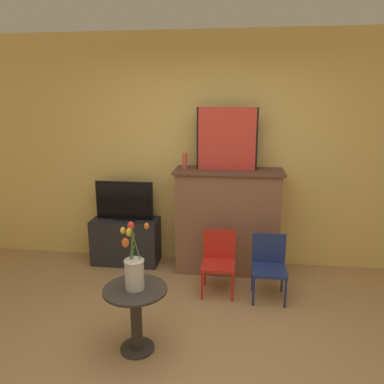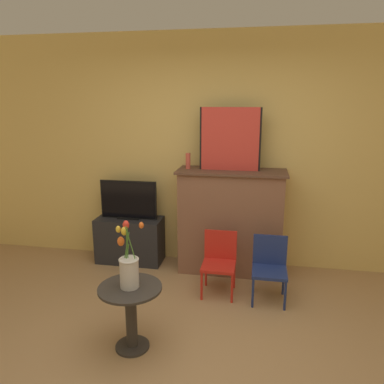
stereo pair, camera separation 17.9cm
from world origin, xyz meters
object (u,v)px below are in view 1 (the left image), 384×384
object	(u,v)px
tv_monitor	(124,201)
vase_tulips	(134,269)
chair_blue	(269,263)
chair_red	(219,258)
painting	(227,139)

from	to	relation	value
tv_monitor	vase_tulips	bearing A→B (deg)	-70.41
chair_blue	vase_tulips	bearing A→B (deg)	-138.04
tv_monitor	chair_blue	world-z (taller)	tv_monitor
tv_monitor	chair_red	size ratio (longest dim) A/B	1.09
painting	vase_tulips	xyz separation A→B (m)	(-0.63, -1.58, -0.83)
painting	chair_blue	xyz separation A→B (m)	(0.47, -0.59, -1.17)
painting	chair_red	xyz separation A→B (m)	(-0.04, -0.54, -1.17)
chair_red	chair_blue	size ratio (longest dim) A/B	1.00
painting	vase_tulips	size ratio (longest dim) A/B	1.31
chair_red	vase_tulips	bearing A→B (deg)	-119.80
tv_monitor	chair_red	world-z (taller)	tv_monitor
chair_red	tv_monitor	bearing A→B (deg)	154.08
chair_blue	painting	bearing A→B (deg)	128.30
chair_red	vase_tulips	distance (m)	1.24
chair_red	vase_tulips	xyz separation A→B (m)	(-0.59, -1.04, 0.34)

